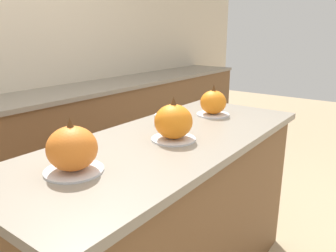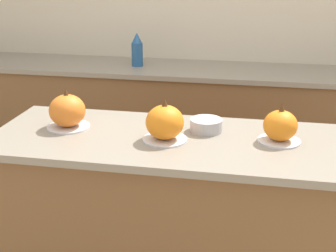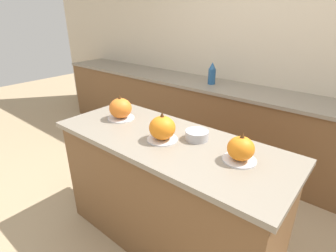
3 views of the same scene
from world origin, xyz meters
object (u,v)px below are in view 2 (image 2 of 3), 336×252
object	(u,v)px
pumpkin_cake_right	(280,127)
bottle_tall	(137,50)
pumpkin_cake_left	(67,112)
pumpkin_cake_center	(165,123)
mixing_bowl	(206,125)

from	to	relation	value
pumpkin_cake_right	bottle_tall	world-z (taller)	bottle_tall
pumpkin_cake_left	pumpkin_cake_right	world-z (taller)	pumpkin_cake_left
pumpkin_cake_left	pumpkin_cake_right	distance (m)	1.00
pumpkin_cake_center	mixing_bowl	bearing A→B (deg)	41.35
pumpkin_cake_right	mixing_bowl	size ratio (longest dim) A/B	1.25
pumpkin_cake_left	mixing_bowl	distance (m)	0.67
pumpkin_cake_center	pumpkin_cake_right	bearing A→B (deg)	8.93
pumpkin_cake_right	pumpkin_cake_left	bearing A→B (deg)	-179.73
pumpkin_cake_left	bottle_tall	distance (m)	1.39
pumpkin_cake_center	pumpkin_cake_left	bearing A→B (deg)	171.34
pumpkin_cake_left	pumpkin_cake_center	distance (m)	0.50
pumpkin_cake_left	pumpkin_cake_center	xyz separation A→B (m)	(0.49, -0.08, 0.00)
bottle_tall	mixing_bowl	world-z (taller)	bottle_tall
pumpkin_cake_center	bottle_tall	bearing A→B (deg)	108.99
pumpkin_cake_left	pumpkin_cake_center	size ratio (longest dim) A/B	1.03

